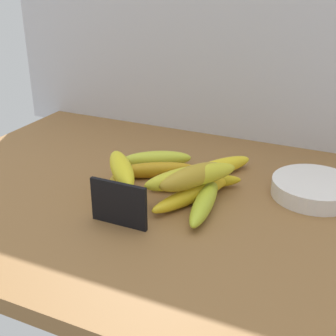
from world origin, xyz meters
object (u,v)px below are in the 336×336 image
Objects in this scene: banana_5 at (154,170)px; banana_6 at (193,194)px; banana_3 at (195,182)px; banana_4 at (204,202)px; fruit_bowl at (314,188)px; banana_0 at (217,168)px; chalkboard_sign at (119,205)px; banana_9 at (191,177)px; banana_7 at (122,169)px; banana_2 at (118,185)px; banana_8 at (192,177)px; banana_1 at (157,159)px.

banana_6 is (12.01, -6.72, -0.04)cm from banana_5.
banana_4 is at bearing -56.76° from banana_3.
banana_3 is (-23.00, -7.27, -0.08)cm from fruit_bowl.
banana_0 reaches higher than banana_6.
chalkboard_sign is 15.62cm from banana_9.
banana_3 is at bearing 36.24° from banana_7.
banana_0 is (9.07, 26.93, -2.03)cm from chalkboard_sign.
banana_2 is at bearing -156.64° from fruit_bowl.
banana_4 is 1.18× the size of banana_8.
banana_9 is (13.42, 3.28, -0.53)cm from banana_7.
banana_3 is at bearing 123.24° from banana_4.
banana_1 is at bearing -174.47° from banana_0.
banana_4 is at bearing -40.24° from banana_1.
banana_7 is at bearing -89.85° from banana_1.
banana_0 reaches higher than fruit_bowl.
banana_8 is at bearing -30.87° from banana_5.
banana_7 is (-1.77, -10.57, 4.27)cm from banana_5.
banana_2 is at bearing -107.10° from banana_5.
banana_1 is 0.81× the size of banana_9.
banana_3 is at bearing -9.24° from banana_5.
banana_2 is (-6.37, 10.19, -1.89)cm from chalkboard_sign.
banana_5 is at bearing 148.76° from banana_4.
banana_2 is 15.76cm from banana_8.
banana_5 is at bearing 72.90° from banana_2.
banana_8 is at bearing -91.65° from banana_0.
chalkboard_sign is 0.69× the size of banana_1.
fruit_bowl is 33.82cm from banana_5.
fruit_bowl is 0.87× the size of banana_3.
banana_7 is at bearing -16.59° from banana_2.
banana_7 is (-13.78, -3.84, 4.31)cm from banana_6.
fruit_bowl is 1.02× the size of banana_7.
banana_6 is 1.05× the size of banana_9.
banana_3 is 1.06× the size of banana_4.
chalkboard_sign reaches higher than banana_4.
banana_9 is at bearing -148.83° from banana_8.
banana_2 is 1.07× the size of banana_8.
banana_2 reaches higher than banana_0.
chalkboard_sign is 20.10cm from banana_3.
banana_2 is 4.25cm from banana_7.
banana_5 is (-10.35, 1.68, 0.09)cm from banana_3.
banana_6 is (-3.34, 2.59, -0.12)cm from banana_4.
banana_8 is (8.68, 13.23, 1.66)cm from chalkboard_sign.
banana_2 is 15.53cm from banana_6.
banana_7 is 0.85× the size of banana_9.
banana_4 is 1.10× the size of banana_7.
banana_0 is 22.78cm from banana_2.
banana_5 is at bearing -151.89° from banana_0.
chalkboard_sign is 0.53× the size of banana_6.
chalkboard_sign is at bearing -78.82° from banana_1.
banana_2 is (-36.48, -15.75, 0.27)cm from fruit_bowl.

